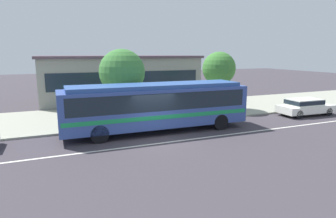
{
  "coord_description": "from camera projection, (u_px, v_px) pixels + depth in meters",
  "views": [
    {
      "loc": [
        -5.39,
        -14.74,
        4.77
      ],
      "look_at": [
        1.5,
        1.81,
        1.3
      ],
      "focal_mm": 30.88,
      "sensor_mm": 36.0,
      "label": 1
    }
  ],
  "objects": [
    {
      "name": "lane_stripe_center",
      "position": [
        161.0,
        143.0,
        15.58
      ],
      "size": [
        56.0,
        0.16,
        0.01
      ],
      "primitive_type": "cube",
      "color": "silver",
      "rests_on": "ground_plane"
    },
    {
      "name": "pedestrian_waiting_near_sign",
      "position": [
        185.0,
        105.0,
        21.01
      ],
      "size": [
        0.48,
        0.48,
        1.62
      ],
      "color": "#372C3D",
      "rests_on": "sidewalk_slab"
    },
    {
      "name": "pedestrian_walking_along_curb",
      "position": [
        118.0,
        106.0,
        20.26
      ],
      "size": [
        0.47,
        0.47,
        1.73
      ],
      "color": "#342943",
      "rests_on": "sidewalk_slab"
    },
    {
      "name": "ground_plane",
      "position": [
        156.0,
        139.0,
        16.3
      ],
      "size": [
        120.0,
        120.0,
        0.0
      ],
      "primitive_type": "plane",
      "color": "#3C373E"
    },
    {
      "name": "street_tree_mid_block",
      "position": [
        219.0,
        69.0,
        23.94
      ],
      "size": [
        2.75,
        2.75,
        4.79
      ],
      "color": "brown",
      "rests_on": "sidewalk_slab"
    },
    {
      "name": "station_building",
      "position": [
        119.0,
        78.0,
        29.66
      ],
      "size": [
        15.55,
        7.79,
        4.53
      ],
      "color": "gray",
      "rests_on": "ground_plane"
    },
    {
      "name": "street_tree_near_stop",
      "position": [
        122.0,
        72.0,
        19.91
      ],
      "size": [
        3.17,
        3.17,
        4.96
      ],
      "color": "brown",
      "rests_on": "sidewalk_slab"
    },
    {
      "name": "sedan_far_ahead",
      "position": [
        305.0,
        106.0,
        22.5
      ],
      "size": [
        4.51,
        2.01,
        1.29
      ],
      "color": "white",
      "rests_on": "ground_plane"
    },
    {
      "name": "sidewalk_slab",
      "position": [
        125.0,
        114.0,
        22.56
      ],
      "size": [
        60.0,
        8.0,
        0.12
      ],
      "primitive_type": "cube",
      "color": "#9A9B8A",
      "rests_on": "ground_plane"
    },
    {
      "name": "transit_bus",
      "position": [
        157.0,
        104.0,
        17.64
      ],
      "size": [
        11.44,
        2.76,
        2.96
      ],
      "color": "#344D97",
      "rests_on": "ground_plane"
    }
  ]
}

